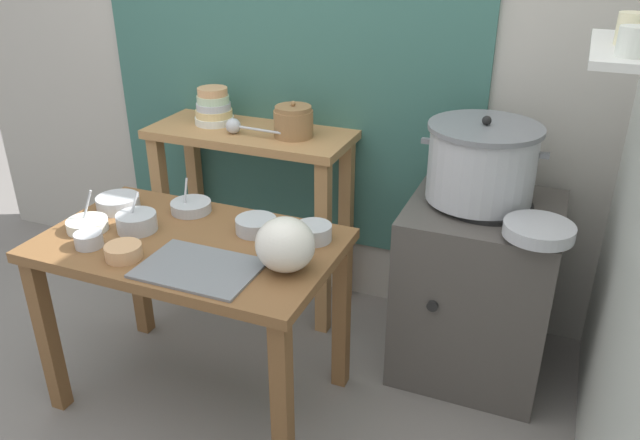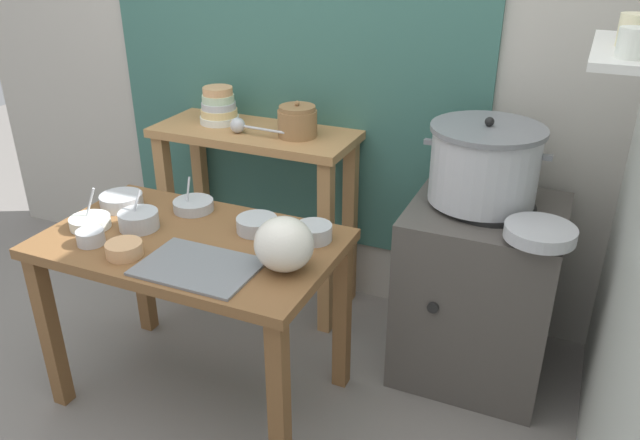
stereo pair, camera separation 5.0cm
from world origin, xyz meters
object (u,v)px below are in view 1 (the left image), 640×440
Objects in this scene: prep_bowl_4 at (89,239)px; prep_bowl_6 at (313,232)px; steamer_pot at (482,162)px; clay_pot at (293,122)px; prep_bowl_0 at (256,224)px; prep_bowl_7 at (191,206)px; serving_tray at (199,268)px; prep_bowl_5 at (87,224)px; plastic_bag at (285,245)px; prep_bowl_1 at (123,251)px; ladle at (236,126)px; prep_table at (192,266)px; prep_bowl_3 at (118,202)px; wide_pan at (539,230)px; back_shelf_table at (252,175)px; bowl_stack_enamel at (214,108)px; prep_bowl_2 at (137,221)px; stove_block at (476,288)px.

prep_bowl_4 is 0.81m from prep_bowl_6.
steamer_pot is 0.86m from clay_pot.
prep_bowl_6 is at bearing 5.46° from prep_bowl_0.
clay_pot is 0.62m from prep_bowl_7.
clay_pot is 0.96m from serving_tray.
prep_bowl_4 is at bearing -46.73° from prep_bowl_5.
plastic_bag is 1.59× the size of prep_bowl_1.
prep_bowl_6 is (0.56, 0.38, 0.01)m from prep_bowl_1.
plastic_bag is 0.74m from prep_bowl_4.
ladle is at bearing 177.74° from steamer_pot.
prep_table is 3.87× the size of ladle.
prep_bowl_3 is 0.32m from prep_bowl_4.
clay_pot reaches higher than prep_bowl_0.
prep_bowl_6 is (0.83, 0.25, 0.01)m from prep_bowl_5.
prep_bowl_4 is at bearing -154.05° from prep_bowl_6.
ladle is 0.82m from prep_bowl_5.
prep_bowl_5 is (-0.49, -0.83, -0.22)m from clay_pot.
prep_bowl_5 is (-0.60, -0.23, -0.01)m from prep_bowl_0.
wide_pan reaches higher than prep_bowl_4.
back_shelf_table is 0.96m from prep_bowl_1.
serving_tray is at bearing -69.20° from ladle.
prep_bowl_7 is at bearing 153.59° from plastic_bag.
bowl_stack_enamel reaches higher than prep_bowl_7.
prep_bowl_5 is at bearing -93.63° from bowl_stack_enamel.
serving_tray is at bearing -85.87° from clay_pot.
ladle is at bearing 139.49° from prep_bowl_6.
back_shelf_table is at bearing -180.00° from clay_pot.
prep_bowl_4 reaches higher than serving_tray.
clay_pot reaches higher than back_shelf_table.
prep_bowl_6 is (0.65, 0.18, -0.00)m from prep_bowl_2.
steamer_pot is 4.84× the size of prep_bowl_4.
prep_bowl_1 is (-0.14, -0.20, 0.14)m from prep_table.
prep_bowl_6 is at bearing 34.05° from prep_bowl_1.
plastic_bag is at bearing -7.47° from prep_table.
prep_table is 0.29m from prep_bowl_7.
serving_tray is at bearing -98.13° from prep_bowl_0.
prep_bowl_1 is 0.67m from prep_bowl_6.
ladle is at bearing 95.68° from prep_bowl_7.
prep_bowl_3 is (-1.39, -0.50, 0.37)m from stove_block.
wide_pan is 1.58× the size of prep_bowl_5.
prep_bowl_2 reaches higher than prep_bowl_4.
prep_bowl_7 reaches higher than prep_bowl_4.
stove_block is 0.80m from prep_bowl_6.
stove_block is 1.59m from prep_bowl_5.
prep_bowl_7 is (0.01, 0.42, -0.00)m from prep_bowl_1.
prep_bowl_3 is (-0.61, -0.03, 0.00)m from prep_bowl_0.
serving_tray is (0.15, -0.17, 0.12)m from prep_table.
ladle is (-1.15, 0.06, 0.55)m from stove_block.
back_shelf_table is 5.93× the size of prep_bowl_7.
plastic_bag is at bearing -51.36° from ladle.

